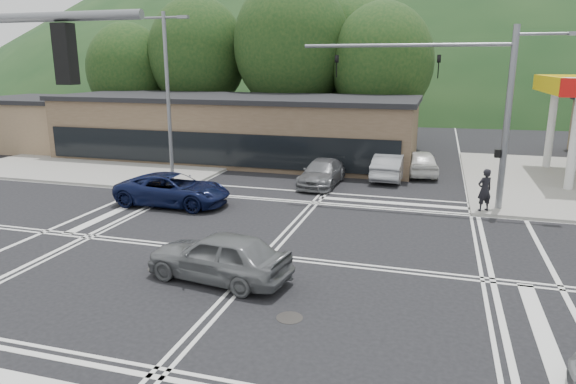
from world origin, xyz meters
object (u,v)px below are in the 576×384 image
(car_grey_center, at_px, (219,256))
(pedestrian, at_px, (485,190))
(car_northbound, at_px, (322,173))
(car_queue_b, at_px, (421,162))
(car_queue_a, at_px, (390,166))
(car_blue_west, at_px, (173,190))

(car_grey_center, bearing_deg, pedestrian, 148.35)
(car_grey_center, bearing_deg, car_northbound, -172.53)
(car_northbound, bearing_deg, car_queue_b, 41.86)
(car_queue_b, relative_size, pedestrian, 2.33)
(car_grey_center, distance_m, car_queue_b, 18.11)
(car_queue_a, xyz_separation_m, car_queue_b, (1.62, 1.57, -0.01))
(car_blue_west, distance_m, pedestrian, 13.99)
(car_queue_a, height_order, car_queue_b, car_queue_a)
(car_queue_a, bearing_deg, car_northbound, 40.38)
(car_blue_west, relative_size, car_northbound, 1.14)
(car_queue_b, bearing_deg, car_blue_west, 34.19)
(car_blue_west, distance_m, car_queue_b, 14.75)
(car_blue_west, xyz_separation_m, car_queue_a, (9.15, 8.50, 0.02))
(car_queue_b, xyz_separation_m, car_northbound, (-5.01, -4.17, -0.07))
(car_blue_west, height_order, car_queue_a, car_queue_a)
(car_queue_a, distance_m, car_queue_b, 2.26)
(car_queue_a, relative_size, car_queue_b, 1.05)
(car_queue_a, xyz_separation_m, car_northbound, (-3.39, -2.60, -0.09))
(pedestrian, bearing_deg, car_grey_center, 17.37)
(car_blue_west, xyz_separation_m, car_northbound, (5.76, 5.90, -0.06))
(car_grey_center, distance_m, car_northbound, 13.16)
(car_blue_west, relative_size, car_queue_a, 1.15)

